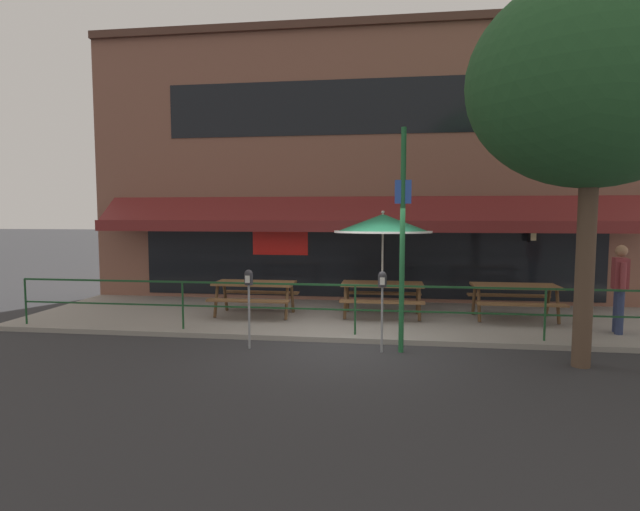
{
  "coord_description": "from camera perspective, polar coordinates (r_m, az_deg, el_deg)",
  "views": [
    {
      "loc": [
        0.59,
        -9.09,
        2.42
      ],
      "look_at": [
        -0.85,
        1.6,
        1.5
      ],
      "focal_mm": 28.0,
      "sensor_mm": 36.0,
      "label": 1
    }
  ],
  "objects": [
    {
      "name": "patio_deck",
      "position": [
        11.36,
        4.58,
        -7.19
      ],
      "size": [
        15.0,
        4.0,
        0.1
      ],
      "primitive_type": "cube",
      "color": "gray",
      "rests_on": "ground"
    },
    {
      "name": "ground_plane",
      "position": [
        9.43,
        3.9,
        -10.01
      ],
      "size": [
        120.0,
        120.0,
        0.0
      ],
      "primitive_type": "plane",
      "color": "#2D2D30"
    },
    {
      "name": "parking_meter_far",
      "position": [
        8.68,
        7.13,
        -3.59
      ],
      "size": [
        0.15,
        0.16,
        1.42
      ],
      "color": "gray",
      "rests_on": "ground"
    },
    {
      "name": "pedestrian_walking",
      "position": [
        11.19,
        31.06,
        -2.82
      ],
      "size": [
        0.32,
        0.61,
        1.71
      ],
      "color": "navy",
      "rests_on": "patio_deck"
    },
    {
      "name": "patio_railing",
      "position": [
        9.55,
        4.05,
        -4.91
      ],
      "size": [
        13.84,
        0.04,
        0.97
      ],
      "color": "#194723",
      "rests_on": "patio_deck"
    },
    {
      "name": "picnic_table_centre",
      "position": [
        11.24,
        7.12,
        -3.93
      ],
      "size": [
        1.8,
        1.42,
        0.76
      ],
      "color": "brown",
      "rests_on": "patio_deck"
    },
    {
      "name": "picnic_table_right",
      "position": [
        11.65,
        21.35,
        -3.92
      ],
      "size": [
        1.8,
        1.42,
        0.76
      ],
      "color": "brown",
      "rests_on": "patio_deck"
    },
    {
      "name": "street_sign_pole",
      "position": [
        8.65,
        9.4,
        1.94
      ],
      "size": [
        0.28,
        0.09,
        3.86
      ],
      "color": "#1E6033",
      "rests_on": "ground"
    },
    {
      "name": "picnic_table_left",
      "position": [
        11.39,
        -7.47,
        -3.82
      ],
      "size": [
        1.8,
        1.42,
        0.76
      ],
      "color": "brown",
      "rests_on": "patio_deck"
    },
    {
      "name": "patio_umbrella_centre",
      "position": [
        11.01,
        7.19,
        3.59
      ],
      "size": [
        2.14,
        2.14,
        2.38
      ],
      "color": "#B7B2A8",
      "rests_on": "patio_deck"
    },
    {
      "name": "street_tree_curbside",
      "position": [
        8.98,
        29.68,
        18.29
      ],
      "size": [
        3.76,
        3.39,
        6.56
      ],
      "color": "brown",
      "rests_on": "ground"
    },
    {
      "name": "parking_meter_near",
      "position": [
        8.95,
        -8.15,
        -3.35
      ],
      "size": [
        0.15,
        0.16,
        1.42
      ],
      "color": "gray",
      "rests_on": "ground"
    },
    {
      "name": "restaurant_building",
      "position": [
        13.38,
        5.22,
        10.11
      ],
      "size": [
        15.0,
        1.6,
        7.34
      ],
      "color": "brown",
      "rests_on": "ground"
    }
  ]
}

